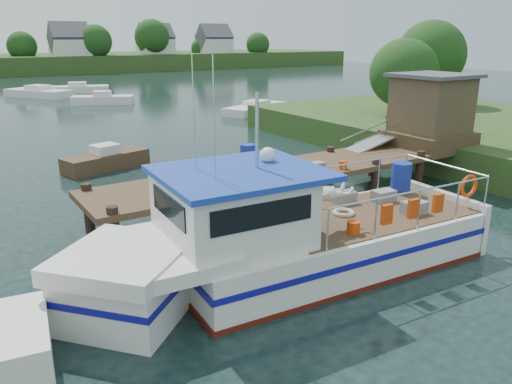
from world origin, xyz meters
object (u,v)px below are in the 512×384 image
moored_far (78,89)px  moored_b (103,99)px  moored_c (257,108)px  moored_d (38,93)px  dock (389,131)px  lobster_boat (284,240)px  moored_rowboat (106,160)px

moored_far → moored_b: moored_b is taller
moored_c → moored_d: bearing=108.8°
dock → moored_c: 21.35m
lobster_boat → moored_far: lobster_boat is taller
moored_rowboat → moored_b: size_ratio=0.74×
dock → moored_far: size_ratio=2.38×
moored_rowboat → moored_c: bearing=49.9°
dock → moored_b: bearing=94.0°
moored_c → moored_b: bearing=113.9°
lobster_boat → moored_b: 37.73m
moored_b → moored_d: moored_d is taller
moored_rowboat → moored_d: (2.98, 32.86, 0.02)m
moored_rowboat → moored_c: moored_rowboat is taller
moored_far → moored_c: 25.49m
moored_d → moored_c: bearing=-62.4°
moored_rowboat → lobster_boat: bearing=-73.6°
moored_d → dock: bearing=-84.6°
lobster_boat → moored_d: lobster_boat is taller
dock → moored_far: (-1.57, 44.36, -1.82)m
dock → moored_far: 44.42m
dock → moored_rowboat: dock is taller
lobster_boat → moored_far: size_ratio=1.70×
moored_rowboat → moored_far: 36.23m
lobster_boat → moored_rowboat: bearing=96.0°
moored_far → moored_d: bearing=-148.1°
moored_b → lobster_boat: bearing=-110.4°
moored_rowboat → moored_d: moored_d is taller
lobster_boat → moored_rowboat: size_ratio=2.80×
moored_rowboat → moored_far: moored_rowboat is taller
dock → moored_b: 32.71m
moored_rowboat → moored_b: moored_b is taller
dock → moored_c: size_ratio=2.43×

